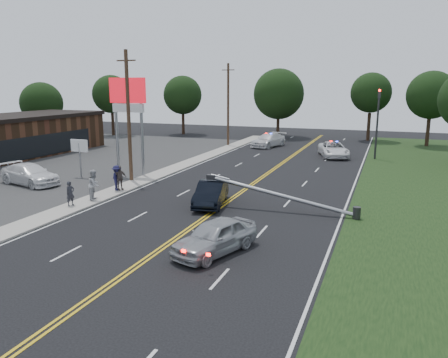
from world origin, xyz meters
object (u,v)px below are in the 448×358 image
at_px(utility_pole_far, 228,105).
at_px(waiting_sedan, 215,237).
at_px(small_sign, 79,149).
at_px(traffic_signal, 378,118).
at_px(pylon_sign, 128,103).
at_px(crashed_sedan, 211,193).
at_px(emergency_a, 333,150).
at_px(emergency_b, 268,140).
at_px(bystander_b, 94,185).
at_px(bystander_d, 120,178).
at_px(parked_car, 30,174).
at_px(bystander_a, 70,193).
at_px(bystander_c, 117,178).
at_px(fallen_streetlight, 289,197).
at_px(utility_pole_mid, 129,116).

height_order(utility_pole_far, waiting_sedan, utility_pole_far).
relative_size(small_sign, traffic_signal, 0.44).
relative_size(pylon_sign, crashed_sedan, 1.75).
distance_m(emergency_a, emergency_b, 9.87).
bearing_deg(waiting_sedan, utility_pole_far, 128.94).
relative_size(crashed_sedan, bystander_b, 2.32).
bearing_deg(bystander_d, emergency_b, 25.25).
relative_size(pylon_sign, parked_car, 1.49).
bearing_deg(bystander_d, utility_pole_far, 36.02).
height_order(emergency_a, bystander_a, bystander_a).
height_order(pylon_sign, bystander_c, pylon_sign).
distance_m(traffic_signal, bystander_a, 30.98).
xyz_separation_m(emergency_b, bystander_d, (-3.82, -26.19, 0.18)).
height_order(waiting_sedan, parked_car, parked_car).
distance_m(fallen_streetlight, waiting_sedan, 7.72).
height_order(crashed_sedan, parked_car, parked_car).
xyz_separation_m(utility_pole_mid, emergency_b, (4.91, 23.00, -4.27)).
bearing_deg(fallen_streetlight, traffic_signal, 79.41).
bearing_deg(bystander_a, utility_pole_far, 18.66).
distance_m(utility_pole_mid, bystander_c, 5.31).
distance_m(waiting_sedan, bystander_d, 13.52).
relative_size(fallen_streetlight, utility_pole_mid, 0.94).
distance_m(emergency_b, bystander_d, 26.47).
xyz_separation_m(bystander_a, bystander_d, (0.51, 4.55, 0.11)).
xyz_separation_m(crashed_sedan, bystander_a, (-7.90, -3.56, 0.13)).
xyz_separation_m(pylon_sign, parked_car, (-5.33, -5.62, -5.22)).
relative_size(emergency_a, bystander_b, 2.86).
xyz_separation_m(parked_car, bystander_b, (7.70, -2.38, 0.33)).
distance_m(parked_car, bystander_c, 7.58).
relative_size(small_sign, utility_pole_far, 0.31).
xyz_separation_m(traffic_signal, bystander_d, (-16.41, -21.18, -3.21)).
xyz_separation_m(fallen_streetlight, parked_car, (-20.02, 0.38, -0.14)).
relative_size(utility_pole_mid, parked_car, 1.87).
distance_m(fallen_streetlight, bystander_a, 13.34).
bearing_deg(bystander_b, utility_pole_far, -14.86).
distance_m(utility_pole_mid, bystander_d, 5.30).
bearing_deg(emergency_b, fallen_streetlight, -56.58).
bearing_deg(bystander_c, bystander_d, -78.64).
bearing_deg(utility_pole_far, traffic_signal, -12.89).
bearing_deg(bystander_a, parked_car, 77.81).
height_order(fallen_streetlight, bystander_a, fallen_streetlight).
height_order(small_sign, utility_pole_mid, utility_pole_mid).
height_order(small_sign, crashed_sedan, small_sign).
distance_m(parked_car, bystander_d, 7.74).
bearing_deg(traffic_signal, bystander_a, -123.31).
bearing_deg(emergency_b, crashed_sedan, -66.52).
bearing_deg(utility_pole_mid, traffic_signal, 45.80).
bearing_deg(parked_car, utility_pole_mid, -48.81).
relative_size(small_sign, fallen_streetlight, 0.33).
bearing_deg(emergency_a, traffic_signal, -15.16).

